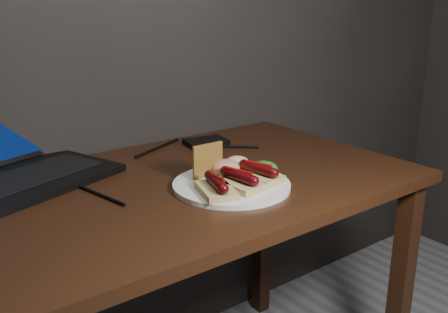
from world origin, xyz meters
TOP-DOWN VIEW (x-y plane):
  - desk at (0.00, 1.38)m, footprint 1.40×0.70m
  - laptop at (-0.21, 1.65)m, footprint 0.48×0.45m
  - hard_drive at (0.35, 1.61)m, footprint 0.14×0.11m
  - desk_cables at (-0.00, 1.53)m, footprint 0.93×0.39m
  - plate at (0.18, 1.27)m, footprint 0.33×0.33m
  - bread_sausage_left at (0.11, 1.23)m, footprint 0.10×0.13m
  - bread_sausage_center at (0.18, 1.23)m, footprint 0.08×0.12m
  - bread_sausage_right at (0.25, 1.25)m, footprint 0.09×0.12m
  - crispbread at (0.16, 1.34)m, footprint 0.09×0.01m
  - salad_greens at (0.27, 1.26)m, footprint 0.07×0.07m
  - salsa_mound at (0.20, 1.32)m, footprint 0.07×0.07m
  - coleslaw_mound at (0.25, 1.34)m, footprint 0.06×0.06m

SIDE VIEW (x-z plane):
  - desk at x=0.00m, z-range 0.29..1.04m
  - desk_cables at x=0.00m, z-range 0.75..0.76m
  - plate at x=0.18m, z-range 0.75..0.76m
  - hard_drive at x=0.35m, z-range 0.75..0.77m
  - bread_sausage_left at x=0.11m, z-range 0.76..0.80m
  - bread_sausage_center at x=0.18m, z-range 0.76..0.80m
  - bread_sausage_right at x=0.25m, z-range 0.76..0.80m
  - coleslaw_mound at x=0.25m, z-range 0.76..0.80m
  - salad_greens at x=0.27m, z-range 0.76..0.80m
  - salsa_mound at x=0.20m, z-range 0.76..0.80m
  - laptop at x=-0.21m, z-range 0.68..0.93m
  - crispbread at x=0.16m, z-range 0.76..0.85m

